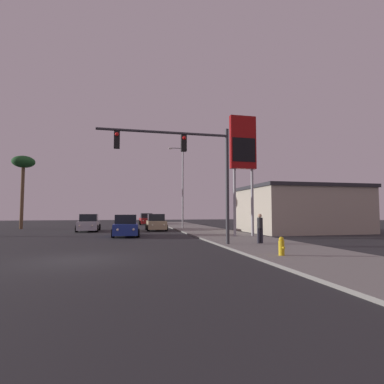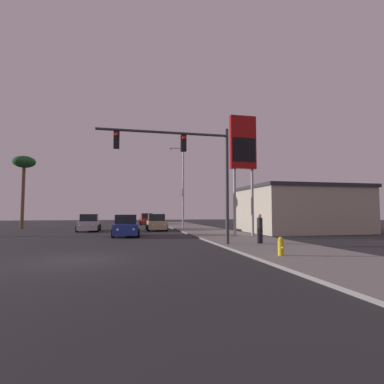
{
  "view_description": "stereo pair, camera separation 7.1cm",
  "coord_description": "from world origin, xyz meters",
  "px_view_note": "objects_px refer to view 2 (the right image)",
  "views": [
    {
      "loc": [
        1.9,
        -12.61,
        1.9
      ],
      "look_at": [
        6.69,
        8.99,
        3.37
      ],
      "focal_mm": 28.0,
      "sensor_mm": 36.0,
      "label": 1
    },
    {
      "loc": [
        1.97,
        -12.63,
        1.9
      ],
      "look_at": [
        6.69,
        8.99,
        3.37
      ],
      "focal_mm": 28.0,
      "sensor_mm": 36.0,
      "label": 2
    }
  ],
  "objects_px": {
    "car_tan": "(156,223)",
    "pedestrian_on_sidewalk": "(260,227)",
    "car_blue": "(126,226)",
    "fire_hydrant": "(281,246)",
    "car_red": "(147,219)",
    "car_silver": "(89,223)",
    "palm_tree_mid": "(24,166)",
    "street_lamp": "(182,183)",
    "gas_station_sign": "(243,149)",
    "traffic_light_mast": "(191,161)"
  },
  "relations": [
    {
      "from": "car_silver",
      "to": "car_blue",
      "type": "bearing_deg",
      "value": 115.8
    },
    {
      "from": "car_tan",
      "to": "pedestrian_on_sidewalk",
      "type": "relative_size",
      "value": 2.59
    },
    {
      "from": "fire_hydrant",
      "to": "car_tan",
      "type": "bearing_deg",
      "value": 99.25
    },
    {
      "from": "fire_hydrant",
      "to": "pedestrian_on_sidewalk",
      "type": "height_order",
      "value": "pedestrian_on_sidewalk"
    },
    {
      "from": "gas_station_sign",
      "to": "palm_tree_mid",
      "type": "xyz_separation_m",
      "value": [
        -19.85,
        15.77,
        0.47
      ]
    },
    {
      "from": "traffic_light_mast",
      "to": "car_silver",
      "type": "bearing_deg",
      "value": 115.1
    },
    {
      "from": "gas_station_sign",
      "to": "pedestrian_on_sidewalk",
      "type": "distance_m",
      "value": 7.53
    },
    {
      "from": "gas_station_sign",
      "to": "traffic_light_mast",
      "type": "bearing_deg",
      "value": -135.87
    },
    {
      "from": "car_red",
      "to": "car_tan",
      "type": "xyz_separation_m",
      "value": [
        0.05,
        -14.52,
        0.0
      ]
    },
    {
      "from": "traffic_light_mast",
      "to": "pedestrian_on_sidewalk",
      "type": "height_order",
      "value": "traffic_light_mast"
    },
    {
      "from": "car_blue",
      "to": "traffic_light_mast",
      "type": "distance_m",
      "value": 9.71
    },
    {
      "from": "car_silver",
      "to": "palm_tree_mid",
      "type": "bearing_deg",
      "value": -37.33
    },
    {
      "from": "traffic_light_mast",
      "to": "pedestrian_on_sidewalk",
      "type": "bearing_deg",
      "value": -0.84
    },
    {
      "from": "fire_hydrant",
      "to": "palm_tree_mid",
      "type": "xyz_separation_m",
      "value": [
        -17.57,
        25.32,
        6.61
      ]
    },
    {
      "from": "palm_tree_mid",
      "to": "car_silver",
      "type": "bearing_deg",
      "value": -35.91
    },
    {
      "from": "car_silver",
      "to": "car_tan",
      "type": "distance_m",
      "value": 6.59
    },
    {
      "from": "car_red",
      "to": "palm_tree_mid",
      "type": "bearing_deg",
      "value": 29.89
    },
    {
      "from": "car_red",
      "to": "street_lamp",
      "type": "bearing_deg",
      "value": 101.18
    },
    {
      "from": "car_red",
      "to": "car_blue",
      "type": "distance_m",
      "value": 21.56
    },
    {
      "from": "traffic_light_mast",
      "to": "palm_tree_mid",
      "type": "xyz_separation_m",
      "value": [
        -14.81,
        20.65,
        2.37
      ]
    },
    {
      "from": "car_tan",
      "to": "traffic_light_mast",
      "type": "distance_m",
      "value": 15.49
    },
    {
      "from": "car_blue",
      "to": "pedestrian_on_sidewalk",
      "type": "relative_size",
      "value": 2.59
    },
    {
      "from": "car_silver",
      "to": "traffic_light_mast",
      "type": "relative_size",
      "value": 0.6
    },
    {
      "from": "car_silver",
      "to": "palm_tree_mid",
      "type": "xyz_separation_m",
      "value": [
        -7.78,
        5.63,
        6.33
      ]
    },
    {
      "from": "car_silver",
      "to": "car_tan",
      "type": "relative_size",
      "value": 1.0
    },
    {
      "from": "car_blue",
      "to": "fire_hydrant",
      "type": "bearing_deg",
      "value": 116.86
    },
    {
      "from": "traffic_light_mast",
      "to": "fire_hydrant",
      "type": "distance_m",
      "value": 6.88
    },
    {
      "from": "car_silver",
      "to": "pedestrian_on_sidewalk",
      "type": "distance_m",
      "value": 18.68
    },
    {
      "from": "car_blue",
      "to": "pedestrian_on_sidewalk",
      "type": "distance_m",
      "value": 11.11
    },
    {
      "from": "gas_station_sign",
      "to": "pedestrian_on_sidewalk",
      "type": "height_order",
      "value": "gas_station_sign"
    },
    {
      "from": "car_blue",
      "to": "gas_station_sign",
      "type": "xyz_separation_m",
      "value": [
        8.53,
        -3.27,
        5.86
      ]
    },
    {
      "from": "car_tan",
      "to": "palm_tree_mid",
      "type": "distance_m",
      "value": 16.7
    },
    {
      "from": "car_blue",
      "to": "street_lamp",
      "type": "height_order",
      "value": "street_lamp"
    },
    {
      "from": "pedestrian_on_sidewalk",
      "to": "palm_tree_mid",
      "type": "distance_m",
      "value": 28.62
    },
    {
      "from": "car_silver",
      "to": "palm_tree_mid",
      "type": "distance_m",
      "value": 11.5
    },
    {
      "from": "car_silver",
      "to": "fire_hydrant",
      "type": "bearing_deg",
      "value": 115.02
    },
    {
      "from": "car_silver",
      "to": "car_tan",
      "type": "xyz_separation_m",
      "value": [
        6.59,
        -0.05,
        0.0
      ]
    },
    {
      "from": "traffic_light_mast",
      "to": "car_red",
      "type": "bearing_deg",
      "value": 90.95
    },
    {
      "from": "car_red",
      "to": "fire_hydrant",
      "type": "height_order",
      "value": "car_red"
    },
    {
      "from": "car_red",
      "to": "car_silver",
      "type": "relative_size",
      "value": 1.0
    },
    {
      "from": "fire_hydrant",
      "to": "car_red",
      "type": "bearing_deg",
      "value": 95.42
    },
    {
      "from": "car_tan",
      "to": "street_lamp",
      "type": "bearing_deg",
      "value": -151.66
    },
    {
      "from": "car_tan",
      "to": "car_blue",
      "type": "relative_size",
      "value": 1.0
    },
    {
      "from": "car_tan",
      "to": "traffic_light_mast",
      "type": "relative_size",
      "value": 0.6
    },
    {
      "from": "traffic_light_mast",
      "to": "pedestrian_on_sidewalk",
      "type": "xyz_separation_m",
      "value": [
        3.99,
        -0.06,
        -3.69
      ]
    },
    {
      "from": "street_lamp",
      "to": "gas_station_sign",
      "type": "relative_size",
      "value": 1.0
    },
    {
      "from": "car_red",
      "to": "palm_tree_mid",
      "type": "height_order",
      "value": "palm_tree_mid"
    },
    {
      "from": "car_blue",
      "to": "gas_station_sign",
      "type": "relative_size",
      "value": 0.48
    },
    {
      "from": "car_blue",
      "to": "street_lamp",
      "type": "bearing_deg",
      "value": -124.88
    },
    {
      "from": "pedestrian_on_sidewalk",
      "to": "car_red",
      "type": "bearing_deg",
      "value": 98.61
    }
  ]
}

